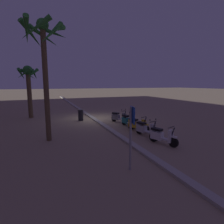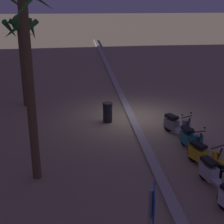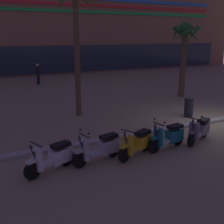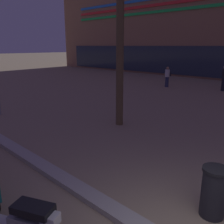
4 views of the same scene
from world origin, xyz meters
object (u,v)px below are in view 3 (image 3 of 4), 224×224
object	(u,v)px
scooter_white_mid_centre	(54,157)
litter_bin	(189,108)
scooter_teal_far_back	(169,136)
palm_tree_by_mall_entrance	(76,10)
scooter_grey_tail_end	(200,130)
palm_tree_mid_walkway	(184,43)
pedestrian_strolling_near_curb	(38,73)
scooter_silver_gap_after_mid	(101,148)
scooter_yellow_mid_front	(138,143)

from	to	relation	value
scooter_white_mid_centre	litter_bin	bearing A→B (deg)	19.93
scooter_teal_far_back	palm_tree_by_mall_entrance	size ratio (longest dim) A/B	0.26
scooter_grey_tail_end	palm_tree_mid_walkway	distance (m)	8.97
palm_tree_by_mall_entrance	litter_bin	bearing A→B (deg)	-30.18
scooter_white_mid_centre	pedestrian_strolling_near_curb	bearing A→B (deg)	79.36
scooter_silver_gap_after_mid	palm_tree_by_mall_entrance	xyz separation A→B (m)	(1.25, 5.55, 4.67)
litter_bin	palm_tree_by_mall_entrance	bearing A→B (deg)	149.82
scooter_silver_gap_after_mid	palm_tree_mid_walkway	size ratio (longest dim) A/B	0.38
scooter_white_mid_centre	scooter_silver_gap_after_mid	xyz separation A→B (m)	(1.58, 0.02, 0.01)
scooter_white_mid_centre	scooter_yellow_mid_front	xyz separation A→B (m)	(2.88, -0.13, -0.00)
pedestrian_strolling_near_curb	litter_bin	xyz separation A→B (m)	(4.63, -13.28, -0.45)
scooter_grey_tail_end	palm_tree_by_mall_entrance	world-z (taller)	palm_tree_by_mall_entrance
scooter_white_mid_centre	palm_tree_by_mall_entrance	distance (m)	7.81
scooter_silver_gap_after_mid	palm_tree_mid_walkway	distance (m)	11.77
palm_tree_by_mall_entrance	palm_tree_mid_walkway	size ratio (longest dim) A/B	1.35
scooter_white_mid_centre	palm_tree_by_mall_entrance	world-z (taller)	palm_tree_by_mall_entrance
scooter_white_mid_centre	palm_tree_mid_walkway	xyz separation A→B (m)	(10.62, 6.90, 3.06)
scooter_silver_gap_after_mid	litter_bin	bearing A→B (deg)	24.37
scooter_teal_far_back	palm_tree_mid_walkway	xyz separation A→B (m)	(6.39, 7.01, 3.05)
scooter_silver_gap_after_mid	litter_bin	xyz separation A→B (m)	(6.07, 2.75, 0.03)
scooter_white_mid_centre	scooter_teal_far_back	xyz separation A→B (m)	(4.23, -0.10, 0.01)
palm_tree_by_mall_entrance	pedestrian_strolling_near_curb	size ratio (longest dim) A/B	3.75
litter_bin	scooter_white_mid_centre	bearing A→B (deg)	-160.07
palm_tree_mid_walkway	scooter_silver_gap_after_mid	bearing A→B (deg)	-142.75
scooter_white_mid_centre	scooter_yellow_mid_front	size ratio (longest dim) A/B	1.01
scooter_teal_far_back	scooter_grey_tail_end	size ratio (longest dim) A/B	1.03
scooter_grey_tail_end	litter_bin	world-z (taller)	scooter_grey_tail_end
scooter_silver_gap_after_mid	litter_bin	distance (m)	6.66
scooter_silver_gap_after_mid	palm_tree_by_mall_entrance	bearing A→B (deg)	77.27
scooter_grey_tail_end	litter_bin	bearing A→B (deg)	56.21
scooter_grey_tail_end	palm_tree_mid_walkway	size ratio (longest dim) A/B	0.35
palm_tree_by_mall_entrance	palm_tree_mid_walkway	world-z (taller)	palm_tree_by_mall_entrance
litter_bin	scooter_yellow_mid_front	bearing A→B (deg)	-148.66
scooter_teal_far_back	litter_bin	distance (m)	4.47
scooter_grey_tail_end	litter_bin	size ratio (longest dim) A/B	1.77
scooter_white_mid_centre	scooter_grey_tail_end	world-z (taller)	scooter_grey_tail_end
scooter_silver_gap_after_mid	pedestrian_strolling_near_curb	world-z (taller)	pedestrian_strolling_near_curb
scooter_yellow_mid_front	pedestrian_strolling_near_curb	bearing A→B (deg)	89.52
scooter_grey_tail_end	palm_tree_mid_walkway	world-z (taller)	palm_tree_mid_walkway
scooter_white_mid_centre	pedestrian_strolling_near_curb	world-z (taller)	pedestrian_strolling_near_curb
scooter_white_mid_centre	palm_tree_by_mall_entrance	size ratio (longest dim) A/B	0.25
scooter_teal_far_back	pedestrian_strolling_near_curb	bearing A→B (deg)	94.29
scooter_grey_tail_end	litter_bin	distance (m)	3.34
scooter_silver_gap_after_mid	scooter_teal_far_back	size ratio (longest dim) A/B	1.07
scooter_white_mid_centre	scooter_grey_tail_end	bearing A→B (deg)	-0.04
palm_tree_mid_walkway	scooter_grey_tail_end	bearing A→B (deg)	-124.99
scooter_yellow_mid_front	litter_bin	world-z (taller)	scooter_yellow_mid_front
scooter_teal_far_back	palm_tree_by_mall_entrance	distance (m)	7.48
palm_tree_mid_walkway	litter_bin	world-z (taller)	palm_tree_mid_walkway
scooter_grey_tail_end	scooter_yellow_mid_front	bearing A→B (deg)	-177.54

